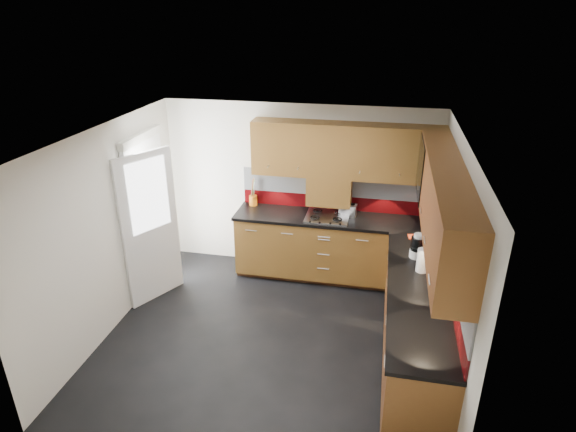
% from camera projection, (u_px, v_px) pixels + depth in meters
% --- Properties ---
extents(room, '(4.00, 3.80, 2.64)m').
position_uv_depth(room, '(269.00, 221.00, 5.06)').
color(room, black).
extents(base_cabinets, '(2.70, 3.20, 0.95)m').
position_uv_depth(base_cabinets, '(368.00, 283.00, 5.94)').
color(base_cabinets, '#583413').
rests_on(base_cabinets, room).
extents(countertop, '(2.72, 3.22, 0.04)m').
position_uv_depth(countertop, '(369.00, 249.00, 5.73)').
color(countertop, black).
rests_on(countertop, base_cabinets).
extents(backsplash, '(2.70, 3.20, 0.54)m').
position_uv_depth(backsplash, '(390.00, 221.00, 5.78)').
color(backsplash, maroon).
rests_on(backsplash, countertop).
extents(upper_cabinets, '(2.50, 3.20, 0.72)m').
position_uv_depth(upper_cabinets, '(391.00, 175.00, 5.40)').
color(upper_cabinets, '#583413').
rests_on(upper_cabinets, room).
extents(extractor_hood, '(0.60, 0.33, 0.40)m').
position_uv_depth(extractor_hood, '(330.00, 190.00, 6.54)').
color(extractor_hood, '#583413').
rests_on(extractor_hood, room).
extents(glass_cabinet, '(0.32, 0.80, 0.66)m').
position_uv_depth(glass_cabinet, '(433.00, 167.00, 5.56)').
color(glass_cabinet, black).
rests_on(glass_cabinet, room).
extents(back_door, '(0.42, 1.19, 2.04)m').
position_uv_depth(back_door, '(150.00, 219.00, 6.25)').
color(back_door, white).
rests_on(back_door, room).
extents(gas_hob, '(0.58, 0.51, 0.05)m').
position_uv_depth(gas_hob, '(327.00, 217.00, 6.52)').
color(gas_hob, silver).
rests_on(gas_hob, countertop).
extents(utensil_pot, '(0.11, 0.11, 0.41)m').
position_uv_depth(utensil_pot, '(253.00, 199.00, 6.90)').
color(utensil_pot, orange).
rests_on(utensil_pot, countertop).
extents(toaster, '(0.25, 0.17, 0.17)m').
position_uv_depth(toaster, '(348.00, 210.00, 6.56)').
color(toaster, silver).
rests_on(toaster, countertop).
extents(food_processor, '(0.17, 0.17, 0.29)m').
position_uv_depth(food_processor, '(418.00, 247.00, 5.45)').
color(food_processor, white).
rests_on(food_processor, countertop).
extents(paper_towel, '(0.15, 0.15, 0.26)m').
position_uv_depth(paper_towel, '(423.00, 260.00, 5.16)').
color(paper_towel, white).
rests_on(paper_towel, countertop).
extents(orange_cloth, '(0.16, 0.15, 0.02)m').
position_uv_depth(orange_cloth, '(414.00, 237.00, 5.96)').
color(orange_cloth, red).
rests_on(orange_cloth, countertop).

